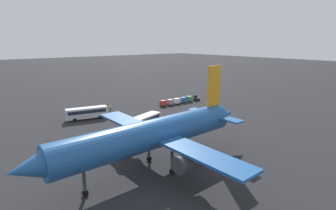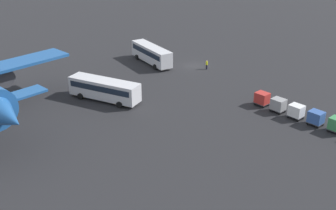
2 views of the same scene
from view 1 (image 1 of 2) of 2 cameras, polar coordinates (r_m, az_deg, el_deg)
ground_plane at (r=85.17m, az=-14.17°, el=-1.47°), size 600.00×600.00×0.00m
airplane at (r=44.37m, az=-3.09°, el=-6.41°), size 43.14×36.62×17.12m
shuttle_bus_near at (r=78.02m, az=-17.29°, el=-1.53°), size 11.53×5.04×3.38m
shuttle_bus_far at (r=66.59m, az=-5.48°, el=-3.58°), size 11.91×6.28×3.30m
baggage_tug at (r=98.81m, az=6.13°, el=1.51°), size 2.64×2.12×2.10m
worker_person at (r=86.42m, az=-12.43°, el=-0.56°), size 0.38×0.38×1.74m
cargo_cart_green at (r=96.60m, az=4.61°, el=1.41°), size 2.08×1.78×2.06m
cargo_cart_blue at (r=94.60m, az=3.32°, el=1.17°), size 2.08×1.78×2.06m
cargo_cart_white at (r=92.66m, az=1.97°, el=0.92°), size 2.08×1.78×2.06m
cargo_cart_grey at (r=90.90m, az=0.51°, el=0.68°), size 2.08×1.78×2.06m
cargo_cart_red at (r=89.32m, az=-1.08°, el=0.44°), size 2.08×1.78×2.06m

